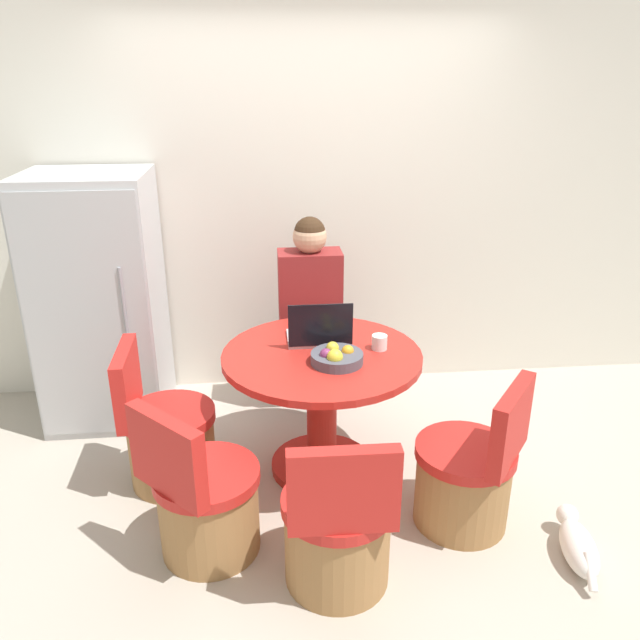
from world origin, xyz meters
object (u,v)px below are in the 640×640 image
object	(u,v)px
laptop	(319,333)
fruit_bowl	(336,357)
chair_near_right_corner	(467,478)
cat	(578,545)
refrigerator	(100,301)
chair_left_side	(168,439)
person_seated	(310,306)
dining_table	(322,392)
chair_near_left_corner	(205,504)
chair_near_camera	(338,533)

from	to	relation	value
laptop	fruit_bowl	world-z (taller)	laptop
chair_near_right_corner	cat	world-z (taller)	chair_near_right_corner
refrigerator	chair_left_side	distance (m)	1.06
laptop	cat	distance (m)	1.65
person_seated	dining_table	bearing A→B (deg)	90.20
chair_near_right_corner	laptop	size ratio (longest dim) A/B	2.32
chair_left_side	fruit_bowl	xyz separation A→B (m)	(0.92, -0.11, 0.51)
refrigerator	person_seated	world-z (taller)	refrigerator
person_seated	laptop	size ratio (longest dim) A/B	3.77
dining_table	chair_left_side	xyz separation A→B (m)	(-0.85, -0.02, -0.23)
chair_left_side	chair_near_left_corner	bearing A→B (deg)	-158.49
chair_near_camera	laptop	distance (m)	1.13
refrigerator	chair_left_side	world-z (taller)	refrigerator
chair_near_right_corner	fruit_bowl	world-z (taller)	fruit_bowl
cat	chair_left_side	bearing A→B (deg)	78.04
dining_table	person_seated	world-z (taller)	person_seated
chair_near_right_corner	person_seated	world-z (taller)	person_seated
chair_near_left_corner	fruit_bowl	size ratio (longest dim) A/B	2.97
dining_table	cat	bearing A→B (deg)	-36.54
chair_near_right_corner	cat	distance (m)	0.58
dining_table	chair_near_left_corner	bearing A→B (deg)	-135.54
chair_near_right_corner	refrigerator	bearing A→B (deg)	-85.10
fruit_bowl	chair_near_left_corner	bearing A→B (deg)	-145.25
person_seated	fruit_bowl	distance (m)	0.90
dining_table	person_seated	size ratio (longest dim) A/B	0.82
chair_near_camera	chair_left_side	size ratio (longest dim) A/B	1.00
chair_left_side	person_seated	world-z (taller)	person_seated
chair_near_camera	person_seated	size ratio (longest dim) A/B	0.62
refrigerator	fruit_bowl	size ratio (longest dim) A/B	5.84
dining_table	chair_near_right_corner	size ratio (longest dim) A/B	1.33
refrigerator	chair_near_camera	xyz separation A→B (m)	(1.31, -1.63, -0.53)
chair_near_right_corner	laptop	world-z (taller)	laptop
chair_near_left_corner	chair_near_right_corner	bearing A→B (deg)	-131.17
laptop	cat	bearing A→B (deg)	139.14
dining_table	chair_near_right_corner	world-z (taller)	chair_near_right_corner
laptop	cat	size ratio (longest dim) A/B	0.71
chair_near_right_corner	cat	bearing A→B (deg)	93.47
fruit_bowl	cat	bearing A→B (deg)	-33.41
dining_table	person_seated	distance (m)	0.79
chair_near_camera	person_seated	bearing A→B (deg)	-89.41
refrigerator	chair_near_camera	bearing A→B (deg)	-51.21
chair_near_left_corner	chair_near_right_corner	size ratio (longest dim) A/B	1.00
chair_near_camera	chair_near_right_corner	world-z (taller)	same
chair_near_camera	laptop	world-z (taller)	laptop
fruit_bowl	chair_near_right_corner	bearing A→B (deg)	-32.65
chair_left_side	fruit_bowl	size ratio (longest dim) A/B	2.97
person_seated	chair_left_side	bearing A→B (deg)	42.54
fruit_bowl	cat	size ratio (longest dim) A/B	0.55
chair_near_right_corner	chair_near_left_corner	bearing A→B (deg)	-48.83
dining_table	chair_near_camera	world-z (taller)	chair_near_camera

